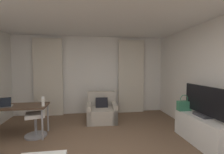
{
  "coord_description": "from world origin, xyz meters",
  "views": [
    {
      "loc": [
        -0.09,
        -2.48,
        1.61
      ],
      "look_at": [
        0.49,
        1.46,
        1.34
      ],
      "focal_mm": 25.7,
      "sensor_mm": 36.0,
      "label": 1
    }
  ],
  "objects_px": {
    "desk_chair": "(37,119)",
    "laptop": "(3,105)",
    "armchair": "(102,112)",
    "handbag_primary": "(184,105)",
    "desk": "(13,108)",
    "tv_flatscreen": "(203,102)",
    "tv_console": "(202,130)"
  },
  "relations": [
    {
      "from": "laptop",
      "to": "tv_console",
      "type": "height_order",
      "value": "laptop"
    },
    {
      "from": "tv_console",
      "to": "laptop",
      "type": "bearing_deg",
      "value": 168.86
    },
    {
      "from": "desk",
      "to": "laptop",
      "type": "relative_size",
      "value": 4.01
    },
    {
      "from": "desk",
      "to": "laptop",
      "type": "distance_m",
      "value": 0.2
    },
    {
      "from": "laptop",
      "to": "handbag_primary",
      "type": "bearing_deg",
      "value": -4.68
    },
    {
      "from": "armchair",
      "to": "laptop",
      "type": "xyz_separation_m",
      "value": [
        -2.21,
        -0.9,
        0.49
      ]
    },
    {
      "from": "laptop",
      "to": "handbag_primary",
      "type": "xyz_separation_m",
      "value": [
        4.03,
        -0.33,
        -0.07
      ]
    },
    {
      "from": "tv_console",
      "to": "handbag_primary",
      "type": "relative_size",
      "value": 3.61
    },
    {
      "from": "tv_flatscreen",
      "to": "handbag_primary",
      "type": "xyz_separation_m",
      "value": [
        -0.12,
        0.47,
        -0.18
      ]
    },
    {
      "from": "armchair",
      "to": "desk_chair",
      "type": "relative_size",
      "value": 0.99
    },
    {
      "from": "desk_chair",
      "to": "tv_flatscreen",
      "type": "height_order",
      "value": "tv_flatscreen"
    },
    {
      "from": "desk_chair",
      "to": "laptop",
      "type": "bearing_deg",
      "value": -172.74
    },
    {
      "from": "desk",
      "to": "laptop",
      "type": "height_order",
      "value": "laptop"
    },
    {
      "from": "armchair",
      "to": "laptop",
      "type": "distance_m",
      "value": 2.43
    },
    {
      "from": "desk_chair",
      "to": "laptop",
      "type": "relative_size",
      "value": 2.38
    },
    {
      "from": "armchair",
      "to": "tv_console",
      "type": "distance_m",
      "value": 2.58
    },
    {
      "from": "handbag_primary",
      "to": "tv_console",
      "type": "bearing_deg",
      "value": -76.51
    },
    {
      "from": "desk_chair",
      "to": "laptop",
      "type": "xyz_separation_m",
      "value": [
        -0.66,
        -0.08,
        0.38
      ]
    },
    {
      "from": "armchair",
      "to": "desk",
      "type": "height_order",
      "value": "armchair"
    },
    {
      "from": "tv_console",
      "to": "desk_chair",
      "type": "bearing_deg",
      "value": 165.5
    },
    {
      "from": "armchair",
      "to": "laptop",
      "type": "height_order",
      "value": "laptop"
    },
    {
      "from": "tv_console",
      "to": "handbag_primary",
      "type": "xyz_separation_m",
      "value": [
        -0.12,
        0.49,
        0.41
      ]
    },
    {
      "from": "tv_console",
      "to": "tv_flatscreen",
      "type": "height_order",
      "value": "tv_flatscreen"
    },
    {
      "from": "desk_chair",
      "to": "tv_console",
      "type": "height_order",
      "value": "desk_chair"
    },
    {
      "from": "laptop",
      "to": "desk_chair",
      "type": "bearing_deg",
      "value": 7.26
    },
    {
      "from": "tv_console",
      "to": "desk",
      "type": "bearing_deg",
      "value": 167.07
    },
    {
      "from": "desk_chair",
      "to": "tv_console",
      "type": "bearing_deg",
      "value": -14.5
    },
    {
      "from": "armchair",
      "to": "tv_console",
      "type": "relative_size",
      "value": 0.66
    },
    {
      "from": "tv_console",
      "to": "tv_flatscreen",
      "type": "bearing_deg",
      "value": 90.0
    },
    {
      "from": "desk",
      "to": "laptop",
      "type": "bearing_deg",
      "value": -142.9
    },
    {
      "from": "armchair",
      "to": "handbag_primary",
      "type": "height_order",
      "value": "handbag_primary"
    },
    {
      "from": "desk",
      "to": "laptop",
      "type": "xyz_separation_m",
      "value": [
        -0.14,
        -0.1,
        0.11
      ]
    }
  ]
}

